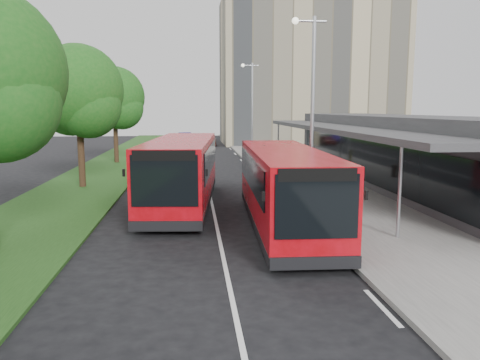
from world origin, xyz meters
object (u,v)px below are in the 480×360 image
object	(u,v)px
bollard	(275,158)
car_far	(186,138)
tree_far	(114,101)
tree_mid	(78,96)
bus_main	(285,188)
lamp_post_near	(311,101)
lamp_post_far	(251,105)
car_near	(211,141)
litter_bin	(291,172)
bus_second	(182,172)

from	to	relation	value
bollard	car_far	distance (m)	26.59
tree_far	bollard	xyz separation A→B (m)	(12.45, -3.10, -4.33)
tree_mid	bus_main	bearing A→B (deg)	-46.24
car_far	bollard	bearing A→B (deg)	-96.83
bus_main	bollard	xyz separation A→B (m)	(2.95, 18.83, -0.84)
lamp_post_near	lamp_post_far	bearing A→B (deg)	90.00
bus_main	car_near	world-z (taller)	bus_main
litter_bin	bus_second	bearing A→B (deg)	-133.82
car_far	bus_main	bearing A→B (deg)	-107.01
bus_second	litter_bin	xyz separation A→B (m)	(6.50, 6.77, -1.03)
bus_main	bollard	distance (m)	19.08
tree_far	bus_main	xyz separation A→B (m)	(9.50, -21.92, -3.49)
tree_mid	bus_second	size ratio (longest dim) A/B	0.72
tree_far	car_far	bearing A→B (deg)	76.73
car_near	tree_mid	bearing A→B (deg)	-103.55
lamp_post_near	bollard	distance (m)	16.52
tree_mid	litter_bin	distance (m)	13.05
bus_main	litter_bin	size ratio (longest dim) A/B	13.61
lamp_post_near	car_near	bearing A→B (deg)	94.44
bus_main	car_near	bearing A→B (deg)	93.83
bollard	car_near	xyz separation A→B (m)	(-4.15, 20.40, -0.08)
tree_mid	lamp_post_near	size ratio (longest dim) A/B	0.98
tree_far	lamp_post_far	bearing A→B (deg)	4.87
tree_mid	lamp_post_far	world-z (taller)	lamp_post_far
lamp_post_near	bus_second	size ratio (longest dim) A/B	0.73
lamp_post_near	bus_second	distance (m)	6.51
tree_mid	litter_bin	world-z (taller)	tree_mid
tree_far	bus_second	xyz separation A→B (m)	(5.66, -17.46, -3.43)
tree_mid	car_far	size ratio (longest dim) A/B	1.93
tree_far	bus_second	size ratio (longest dim) A/B	0.71
lamp_post_far	bus_second	world-z (taller)	lamp_post_far
lamp_post_near	litter_bin	distance (m)	9.40
bollard	lamp_post_far	bearing A→B (deg)	108.11
tree_far	bus_main	bearing A→B (deg)	-66.56
tree_far	bus_second	world-z (taller)	tree_far
tree_mid	car_far	xyz separation A→B (m)	(5.31, 34.52, -4.41)
lamp_post_far	bus_main	distance (m)	23.15
tree_mid	lamp_post_near	bearing A→B (deg)	-32.36
tree_mid	lamp_post_far	xyz separation A→B (m)	(11.13, 12.95, -0.36)
litter_bin	car_far	bearing A→B (deg)	101.65
lamp_post_near	lamp_post_far	xyz separation A→B (m)	(0.00, 20.00, 0.00)
bus_main	lamp_post_far	bearing A→B (deg)	88.01
bus_main	litter_bin	distance (m)	11.58
litter_bin	car_far	size ratio (longest dim) A/B	0.19
lamp_post_far	bus_main	size ratio (longest dim) A/B	0.77
lamp_post_near	bus_second	bearing A→B (deg)	163.80
tree_mid	bollard	xyz separation A→B (m)	(12.45, 8.90, -4.42)
bus_second	bollard	distance (m)	15.92
bus_main	car_far	distance (m)	44.65
bus_main	car_near	size ratio (longest dim) A/B	3.08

